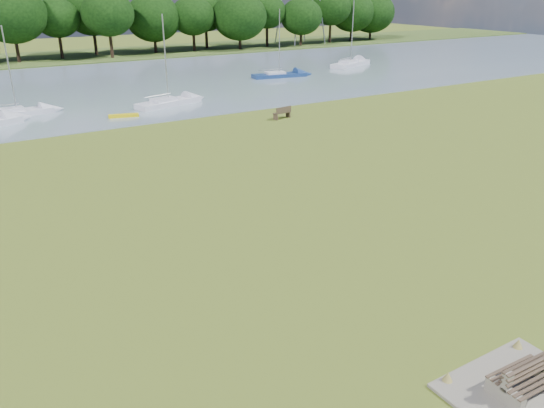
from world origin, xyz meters
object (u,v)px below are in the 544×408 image
sailboat_3 (350,62)px  sailboat_6 (168,101)px  sailboat_0 (16,111)px  riverbank_bench (283,113)px  sailboat_4 (279,74)px  kayak (124,116)px  bench_pair (525,378)px

sailboat_3 → sailboat_6: (-32.35, -12.25, -0.04)m
sailboat_0 → sailboat_3: 46.38m
riverbank_bench → sailboat_0: 23.55m
riverbank_bench → sailboat_0: bearing=135.9°
sailboat_3 → sailboat_4: 14.50m
kayak → sailboat_6: 5.73m
bench_pair → sailboat_4: size_ratio=0.25×
sailboat_4 → sailboat_6: size_ratio=0.98×
bench_pair → sailboat_4: 56.48m
bench_pair → kayak: 39.56m
bench_pair → sailboat_3: size_ratio=0.23×
sailboat_3 → sailboat_4: size_ratio=1.09×
bench_pair → sailboat_0: size_ratio=0.26×
sailboat_0 → sailboat_4: bearing=5.8°
sailboat_6 → sailboat_0: bearing=151.9°
bench_pair → sailboat_3: bearing=57.0°
bench_pair → sailboat_4: bearing=66.9°
bench_pair → sailboat_4: sailboat_4 is taller
kayak → sailboat_6: (5.10, 2.59, 0.34)m
sailboat_4 → bench_pair: bearing=-105.9°
sailboat_6 → sailboat_4: bearing=10.4°
sailboat_3 → sailboat_6: 34.59m
bench_pair → sailboat_0: bearing=101.3°
kayak → sailboat_0: size_ratio=0.34×
kayak → bench_pair: bearing=-75.7°
bench_pair → sailboat_3: (37.96, 54.40, 0.03)m
bench_pair → kayak: size_ratio=0.77×
kayak → sailboat_3: sailboat_3 is taller
kayak → sailboat_0: (-7.96, 5.39, 0.32)m
sailboat_6 → bench_pair: bearing=-113.6°
riverbank_bench → sailboat_6: sailboat_6 is taller
riverbank_bench → sailboat_4: sailboat_4 is taller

